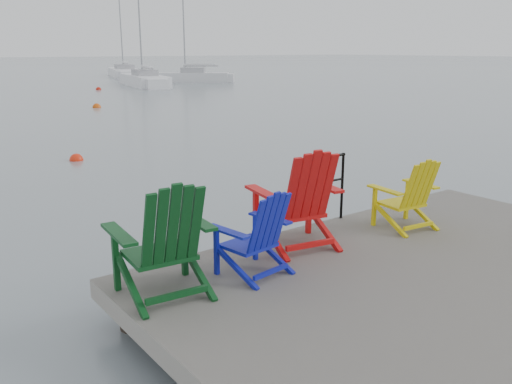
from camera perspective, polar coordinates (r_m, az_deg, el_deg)
ground at (r=5.93m, az=22.85°, el=-13.76°), size 400.00×400.00×0.00m
dock at (r=5.78m, az=23.20°, el=-10.72°), size 6.00×5.00×1.40m
handrail at (r=7.16m, az=7.85°, el=1.09°), size 0.48×0.04×0.90m
chair_green at (r=4.98m, az=-9.63°, el=-4.89°), size 0.94×0.88×1.11m
chair_blue at (r=5.42m, az=0.06°, el=-4.30°), size 0.78×0.73×0.89m
chair_red at (r=6.15m, az=4.59°, el=-0.69°), size 1.04×0.98×1.16m
chair_yellow at (r=7.09m, az=15.78°, el=-0.15°), size 0.79×0.74×0.91m
sailboat_near at (r=43.15m, az=-11.72°, el=11.38°), size 3.99×8.67×11.59m
sailboat_mid at (r=57.99m, az=-13.71°, el=12.07°), size 5.23×9.87×13.06m
sailboat_far at (r=46.89m, az=-7.00°, el=11.82°), size 6.24×5.36×9.31m
buoy_a at (r=14.43m, az=-18.38°, el=3.19°), size 0.34×0.34×0.34m
buoy_c at (r=27.41m, az=-16.42°, el=8.53°), size 0.41×0.41×0.41m
buoy_d at (r=39.53m, az=-16.24°, el=10.30°), size 0.38×0.38×0.38m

